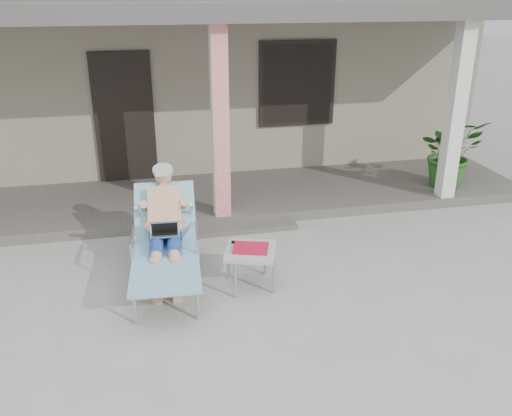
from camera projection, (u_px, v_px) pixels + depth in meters
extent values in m
plane|color=#9E9E99|center=(253.00, 302.00, 5.89)|extent=(60.00, 60.00, 0.00)
cube|color=gray|center=(189.00, 74.00, 11.20)|extent=(10.00, 5.00, 3.00)
cube|color=black|center=(124.00, 118.00, 8.77)|extent=(0.95, 0.06, 2.10)
cube|color=black|center=(297.00, 84.00, 9.17)|extent=(1.20, 0.06, 1.30)
cube|color=black|center=(297.00, 84.00, 9.16)|extent=(1.32, 0.05, 1.42)
cube|color=#605B56|center=(214.00, 198.00, 8.58)|extent=(10.00, 2.00, 0.15)
cube|color=red|center=(220.00, 125.00, 7.28)|extent=(0.22, 0.22, 2.61)
cube|color=silver|center=(455.00, 113.00, 7.96)|extent=(0.22, 0.22, 2.61)
cube|color=#474442|center=(208.00, 10.00, 7.51)|extent=(10.00, 2.30, 0.24)
cube|color=#605B56|center=(226.00, 229.00, 7.55)|extent=(2.00, 0.30, 0.07)
cylinder|color=#B7B7BC|center=(135.00, 308.00, 5.44)|extent=(0.04, 0.04, 0.37)
cylinder|color=#B7B7BC|center=(198.00, 303.00, 5.52)|extent=(0.04, 0.04, 0.37)
cylinder|color=#B7B7BC|center=(141.00, 252.00, 6.59)|extent=(0.04, 0.04, 0.37)
cylinder|color=#B7B7BC|center=(193.00, 249.00, 6.67)|extent=(0.04, 0.04, 0.37)
cube|color=#B7B7BC|center=(166.00, 267.00, 5.82)|extent=(0.71, 1.26, 0.03)
cube|color=#8DC3DA|center=(166.00, 265.00, 5.82)|extent=(0.81, 1.31, 0.04)
cube|color=#B7B7BC|center=(165.00, 214.00, 6.55)|extent=(0.66, 0.62, 0.49)
cube|color=#8DC3DA|center=(165.00, 212.00, 6.54)|extent=(0.77, 0.70, 0.56)
cylinder|color=#ACADAF|center=(163.00, 169.00, 6.63)|extent=(0.26, 0.26, 0.13)
cube|color=silver|center=(165.00, 233.00, 6.15)|extent=(0.35, 0.26, 0.24)
cube|color=#AEAFAA|center=(251.00, 251.00, 6.05)|extent=(0.69, 0.69, 0.04)
cylinder|color=#B7B7BC|center=(235.00, 281.00, 5.89)|extent=(0.04, 0.04, 0.42)
cylinder|color=#B7B7BC|center=(274.00, 277.00, 5.98)|extent=(0.04, 0.04, 0.42)
cylinder|color=#B7B7BC|center=(229.00, 262.00, 6.29)|extent=(0.04, 0.04, 0.42)
cylinder|color=#B7B7BC|center=(265.00, 259.00, 6.38)|extent=(0.04, 0.04, 0.42)
cube|color=#BB1331|center=(251.00, 248.00, 6.03)|extent=(0.45, 0.39, 0.03)
cube|color=black|center=(248.00, 243.00, 6.17)|extent=(0.37, 0.14, 0.04)
imported|color=#26591E|center=(450.00, 153.00, 8.70)|extent=(1.14, 1.03, 1.10)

